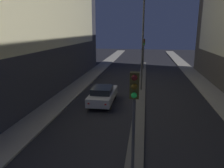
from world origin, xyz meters
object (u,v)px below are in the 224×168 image
at_px(street_lamp, 143,23).
at_px(car_left_lane, 103,95).
at_px(traffic_light_near, 134,107).
at_px(traffic_light_mid, 144,47).

xyz_separation_m(street_lamp, car_left_lane, (-3.08, -4.46, -5.89)).
bearing_deg(car_left_lane, traffic_light_near, -72.76).
bearing_deg(traffic_light_mid, traffic_light_near, -90.00).
relative_size(traffic_light_near, street_lamp, 0.48).
bearing_deg(traffic_light_mid, street_lamp, -90.00).
bearing_deg(traffic_light_near, traffic_light_mid, 90.00).
bearing_deg(traffic_light_mid, car_left_lane, -100.47).
distance_m(traffic_light_near, street_lamp, 14.73).
height_order(traffic_light_mid, car_left_lane, traffic_light_mid).
xyz_separation_m(traffic_light_mid, street_lamp, (0.00, -12.20, 3.21)).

